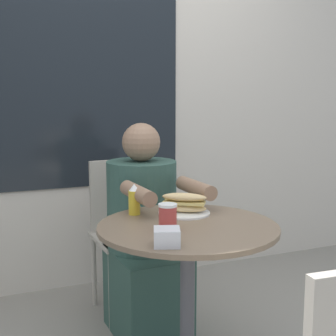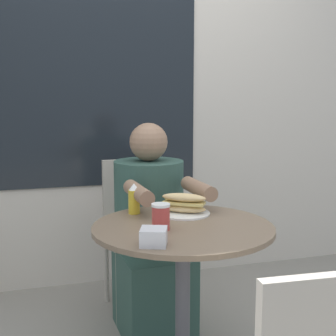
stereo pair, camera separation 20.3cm
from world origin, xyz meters
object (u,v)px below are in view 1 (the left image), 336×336
(drink_cup, at_px, (168,217))
(seated_diner, at_px, (145,246))
(diner_chair, at_px, (124,220))
(cafe_table, at_px, (188,271))
(sandwich_on_plate, at_px, (184,205))
(condiment_bottle, at_px, (134,200))

(drink_cup, bearing_deg, seated_diner, 78.90)
(diner_chair, relative_size, seated_diner, 0.79)
(cafe_table, bearing_deg, sandwich_on_plate, 70.40)
(cafe_table, height_order, diner_chair, diner_chair)
(seated_diner, distance_m, condiment_bottle, 0.48)
(diner_chair, bearing_deg, sandwich_on_plate, 91.87)
(seated_diner, bearing_deg, cafe_table, 86.57)
(cafe_table, relative_size, drink_cup, 7.20)
(diner_chair, distance_m, seated_diner, 0.35)
(seated_diner, bearing_deg, diner_chair, -91.26)
(diner_chair, distance_m, drink_cup, 0.98)
(sandwich_on_plate, relative_size, drink_cup, 2.23)
(diner_chair, relative_size, condiment_bottle, 6.46)
(sandwich_on_plate, bearing_deg, seated_diner, 96.70)
(diner_chair, bearing_deg, cafe_table, 87.41)
(cafe_table, bearing_deg, drink_cup, -161.32)
(sandwich_on_plate, xyz_separation_m, drink_cup, (-0.16, -0.20, 0.01))
(cafe_table, relative_size, seated_diner, 0.66)
(seated_diner, distance_m, sandwich_on_plate, 0.49)
(drink_cup, bearing_deg, cafe_table, 18.68)
(seated_diner, bearing_deg, sandwich_on_plate, 94.69)
(cafe_table, distance_m, drink_cup, 0.27)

